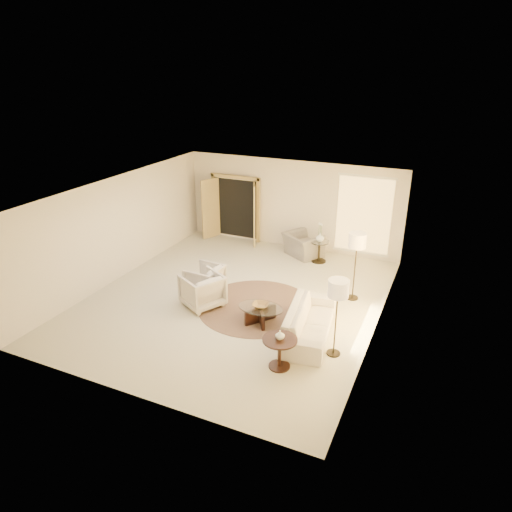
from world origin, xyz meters
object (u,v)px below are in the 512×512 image
at_px(end_table, 280,348).
at_px(bowl, 261,305).
at_px(floor_lamp_near, 357,243).
at_px(floor_lamp_far, 338,292).
at_px(armchair_right, 202,289).
at_px(end_vase, 280,335).
at_px(side_table, 319,249).
at_px(side_vase, 320,237).
at_px(armchair_left, 205,278).
at_px(sofa, 309,322).
at_px(coffee_table, 261,313).
at_px(accent_chair, 303,241).

height_order(end_table, bowl, end_table).
height_order(floor_lamp_near, floor_lamp_far, floor_lamp_near).
distance_m(armchair_right, end_vase, 3.06).
relative_size(side_table, floor_lamp_near, 0.37).
relative_size(side_table, side_vase, 2.50).
xyz_separation_m(armchair_right, floor_lamp_near, (3.28, 1.86, 1.04)).
xyz_separation_m(armchair_left, floor_lamp_far, (3.76, -1.26, 1.01)).
bearing_deg(sofa, bowl, 78.86).
bearing_deg(armchair_right, sofa, 114.48).
height_order(end_table, side_vase, side_vase).
relative_size(coffee_table, side_vase, 4.23).
bearing_deg(coffee_table, armchair_right, 174.69).
bearing_deg(side_table, armchair_left, -123.42).
bearing_deg(bowl, armchair_right, 174.69).
distance_m(armchair_right, accent_chair, 4.19).
height_order(armchair_left, side_vase, side_vase).
height_order(side_table, side_vase, side_vase).
xyz_separation_m(sofa, armchair_left, (-3.07, 0.79, 0.09)).
bearing_deg(armchair_left, coffee_table, 72.86).
bearing_deg(armchair_left, sofa, 79.46).
distance_m(accent_chair, side_table, 0.65).
relative_size(accent_chair, coffee_table, 0.98).
height_order(armchair_right, coffee_table, armchair_right).
distance_m(sofa, floor_lamp_near, 2.43).
bearing_deg(end_table, floor_lamp_near, 79.07).
bearing_deg(coffee_table, bowl, 0.00).
relative_size(sofa, armchair_right, 2.49).
bearing_deg(end_vase, end_table, 0.00).
relative_size(armchair_left, side_vase, 3.23).
relative_size(floor_lamp_near, end_vase, 9.39).
bearing_deg(bowl, floor_lamp_far, -15.93).
bearing_deg(armchair_left, bowl, 72.86).
bearing_deg(floor_lamp_far, end_vase, -134.92).
bearing_deg(side_table, bowl, -93.08).
xyz_separation_m(floor_lamp_near, side_vase, (-1.46, 1.89, -0.72)).
distance_m(end_table, side_table, 5.35).
xyz_separation_m(floor_lamp_far, side_vase, (-1.66, 4.43, -0.65)).
bearing_deg(accent_chair, floor_lamp_far, 147.84).
relative_size(floor_lamp_far, end_vase, 8.96).
xyz_separation_m(end_table, bowl, (-1.01, 1.39, -0.01)).
xyz_separation_m(armchair_left, armchair_right, (0.27, -0.57, 0.04)).
height_order(side_table, end_vase, end_vase).
height_order(armchair_right, accent_chair, accent_chair).
bearing_deg(armchair_left, accent_chair, 160.18).
relative_size(accent_chair, floor_lamp_far, 0.64).
distance_m(accent_chair, end_table, 5.72).
distance_m(end_table, floor_lamp_far, 1.57).
bearing_deg(armchair_right, accent_chair, -168.24).
bearing_deg(end_vase, side_vase, 98.63).
bearing_deg(sofa, coffee_table, 78.86).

